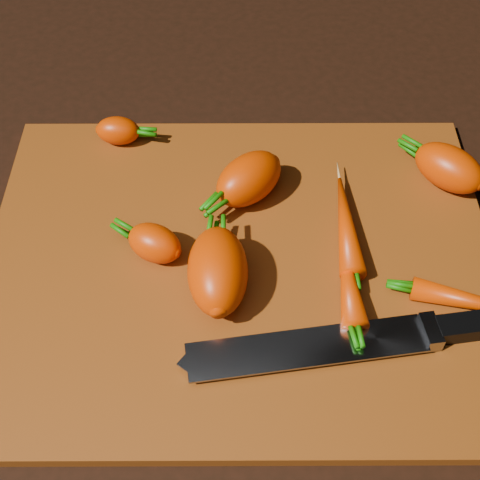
{
  "coord_description": "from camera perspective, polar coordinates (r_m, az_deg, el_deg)",
  "views": [
    {
      "loc": [
        -0.0,
        -0.4,
        0.53
      ],
      "look_at": [
        0.0,
        0.01,
        0.03
      ],
      "focal_mm": 50.0,
      "sensor_mm": 36.0,
      "label": 1
    }
  ],
  "objects": [
    {
      "name": "carrot_5",
      "position": [
        0.67,
        9.03,
        1.36
      ],
      "size": [
        0.03,
        0.13,
        0.03
      ],
      "primitive_type": "ellipsoid",
      "rotation": [
        0.0,
        0.0,
        1.58
      ],
      "color": "#D83600",
      "rests_on": "cutting_board"
    },
    {
      "name": "knife",
      "position": [
        0.6,
        7.71,
        -8.84
      ],
      "size": [
        0.34,
        0.08,
        0.02
      ],
      "rotation": [
        0.0,
        0.0,
        0.14
      ],
      "color": "gray",
      "rests_on": "cutting_board"
    },
    {
      "name": "carrot_1",
      "position": [
        0.61,
        -1.92,
        -2.64
      ],
      "size": [
        0.06,
        0.1,
        0.06
      ],
      "primitive_type": "ellipsoid",
      "rotation": [
        0.0,
        0.0,
        1.6
      ],
      "color": "#D83600",
      "rests_on": "cutting_board"
    },
    {
      "name": "carrot_7",
      "position": [
        0.63,
        9.24,
        -3.57
      ],
      "size": [
        0.03,
        0.1,
        0.03
      ],
      "primitive_type": "ellipsoid",
      "rotation": [
        0.0,
        0.0,
        1.59
      ],
      "color": "#D83600",
      "rests_on": "cutting_board"
    },
    {
      "name": "cutting_board",
      "position": [
        0.66,
        0.0,
        -1.99
      ],
      "size": [
        0.5,
        0.4,
        0.01
      ],
      "primitive_type": "cube",
      "color": "#74340B",
      "rests_on": "ground"
    },
    {
      "name": "carrot_4",
      "position": [
        0.74,
        17.41,
        5.9
      ],
      "size": [
        0.09,
        0.09,
        0.05
      ],
      "primitive_type": "ellipsoid",
      "rotation": [
        0.0,
        0.0,
        2.39
      ],
      "color": "#D83600",
      "rests_on": "cutting_board"
    },
    {
      "name": "carrot_3",
      "position": [
        0.77,
        -10.37,
        9.17
      ],
      "size": [
        0.05,
        0.04,
        0.03
      ],
      "primitive_type": "ellipsoid",
      "rotation": [
        0.0,
        0.0,
        -0.09
      ],
      "color": "#D83600",
      "rests_on": "cutting_board"
    },
    {
      "name": "carrot_0",
      "position": [
        0.65,
        -7.3,
        -0.27
      ],
      "size": [
        0.07,
        0.06,
        0.04
      ],
      "primitive_type": "ellipsoid",
      "rotation": [
        0.0,
        0.0,
        2.65
      ],
      "color": "#D83600",
      "rests_on": "cutting_board"
    },
    {
      "name": "carrot_2",
      "position": [
        0.69,
        0.77,
        5.25
      ],
      "size": [
        0.09,
        0.09,
        0.05
      ],
      "primitive_type": "ellipsoid",
      "rotation": [
        0.0,
        0.0,
        3.91
      ],
      "color": "#D83600",
      "rests_on": "cutting_board"
    },
    {
      "name": "ground",
      "position": [
        0.67,
        0.0,
        -2.56
      ],
      "size": [
        2.0,
        2.0,
        0.01
      ],
      "primitive_type": "cube",
      "color": "black"
    }
  ]
}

